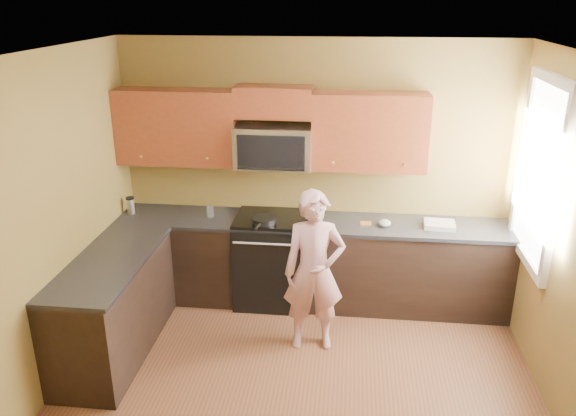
# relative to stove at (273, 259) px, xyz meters

# --- Properties ---
(floor) EXTENTS (4.00, 4.00, 0.00)m
(floor) POSITION_rel_stove_xyz_m (0.40, -1.68, -0.47)
(floor) COLOR brown
(floor) RESTS_ON ground
(ceiling) EXTENTS (4.00, 4.00, 0.00)m
(ceiling) POSITION_rel_stove_xyz_m (0.40, -1.68, 2.23)
(ceiling) COLOR white
(ceiling) RESTS_ON ground
(wall_back) EXTENTS (4.00, 0.00, 4.00)m
(wall_back) POSITION_rel_stove_xyz_m (0.40, 0.32, 0.88)
(wall_back) COLOR brown
(wall_back) RESTS_ON ground
(wall_left) EXTENTS (0.00, 4.00, 4.00)m
(wall_left) POSITION_rel_stove_xyz_m (-1.60, -1.68, 0.88)
(wall_left) COLOR brown
(wall_left) RESTS_ON ground
(cabinet_back_run) EXTENTS (4.00, 0.60, 0.88)m
(cabinet_back_run) POSITION_rel_stove_xyz_m (0.40, 0.02, -0.03)
(cabinet_back_run) COLOR black
(cabinet_back_run) RESTS_ON floor
(cabinet_left_run) EXTENTS (0.60, 1.60, 0.88)m
(cabinet_left_run) POSITION_rel_stove_xyz_m (-1.30, -1.08, -0.03)
(cabinet_left_run) COLOR black
(cabinet_left_run) RESTS_ON floor
(countertop_back) EXTENTS (4.00, 0.62, 0.04)m
(countertop_back) POSITION_rel_stove_xyz_m (0.40, 0.01, 0.43)
(countertop_back) COLOR black
(countertop_back) RESTS_ON cabinet_back_run
(countertop_left) EXTENTS (0.62, 1.60, 0.04)m
(countertop_left) POSITION_rel_stove_xyz_m (-1.29, -1.08, 0.43)
(countertop_left) COLOR black
(countertop_left) RESTS_ON cabinet_left_run
(stove) EXTENTS (0.76, 0.65, 0.95)m
(stove) POSITION_rel_stove_xyz_m (0.00, 0.00, 0.00)
(stove) COLOR black
(stove) RESTS_ON floor
(microwave) EXTENTS (0.76, 0.40, 0.42)m
(microwave) POSITION_rel_stove_xyz_m (0.00, 0.12, 0.97)
(microwave) COLOR silver
(microwave) RESTS_ON wall_back
(upper_cab_left) EXTENTS (1.22, 0.33, 0.75)m
(upper_cab_left) POSITION_rel_stove_xyz_m (-0.99, 0.16, 0.97)
(upper_cab_left) COLOR brown
(upper_cab_left) RESTS_ON wall_back
(upper_cab_right) EXTENTS (1.12, 0.33, 0.75)m
(upper_cab_right) POSITION_rel_stove_xyz_m (0.94, 0.16, 0.97)
(upper_cab_right) COLOR brown
(upper_cab_right) RESTS_ON wall_back
(upper_cab_over_mw) EXTENTS (0.76, 0.33, 0.30)m
(upper_cab_over_mw) POSITION_rel_stove_xyz_m (0.00, 0.16, 1.62)
(upper_cab_over_mw) COLOR brown
(upper_cab_over_mw) RESTS_ON wall_back
(window) EXTENTS (0.06, 1.06, 1.66)m
(window) POSITION_rel_stove_xyz_m (2.38, -0.48, 1.17)
(window) COLOR white
(window) RESTS_ON wall_right
(woman) EXTENTS (0.59, 0.43, 1.51)m
(woman) POSITION_rel_stove_xyz_m (0.48, -0.78, 0.28)
(woman) COLOR #DF6F87
(woman) RESTS_ON floor
(frying_pan) EXTENTS (0.31, 0.46, 0.06)m
(frying_pan) POSITION_rel_stove_xyz_m (-0.07, -0.15, 0.47)
(frying_pan) COLOR black
(frying_pan) RESTS_ON stove
(butter_tub) EXTENTS (0.15, 0.15, 0.09)m
(butter_tub) POSITION_rel_stove_xyz_m (0.46, -0.16, 0.45)
(butter_tub) COLOR yellow
(butter_tub) RESTS_ON countertop_back
(toast_slice) EXTENTS (0.11, 0.11, 0.01)m
(toast_slice) POSITION_rel_stove_xyz_m (0.95, -0.02, 0.45)
(toast_slice) COLOR #B27F47
(toast_slice) RESTS_ON countertop_back
(napkin_a) EXTENTS (0.14, 0.14, 0.06)m
(napkin_a) POSITION_rel_stove_xyz_m (0.59, -0.23, 0.48)
(napkin_a) COLOR silver
(napkin_a) RESTS_ON countertop_back
(napkin_b) EXTENTS (0.13, 0.14, 0.07)m
(napkin_b) POSITION_rel_stove_xyz_m (1.13, -0.04, 0.48)
(napkin_b) COLOR silver
(napkin_b) RESTS_ON countertop_back
(dish_towel) EXTENTS (0.32, 0.26, 0.05)m
(dish_towel) POSITION_rel_stove_xyz_m (1.67, -0.00, 0.47)
(dish_towel) COLOR white
(dish_towel) RESTS_ON countertop_back
(travel_mug) EXTENTS (0.09, 0.09, 0.18)m
(travel_mug) POSITION_rel_stove_xyz_m (-1.50, 0.01, 0.45)
(travel_mug) COLOR silver
(travel_mug) RESTS_ON countertop_back
(glass_c) EXTENTS (0.07, 0.07, 0.12)m
(glass_c) POSITION_rel_stove_xyz_m (-0.65, 0.02, 0.51)
(glass_c) COLOR silver
(glass_c) RESTS_ON countertop_back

